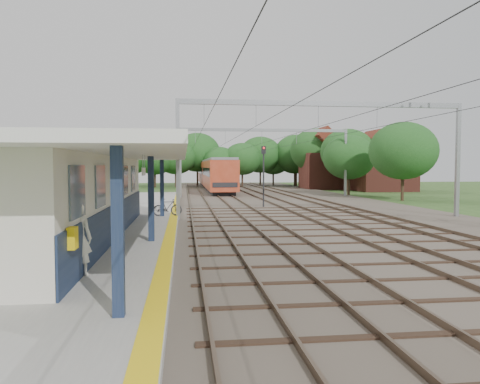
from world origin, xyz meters
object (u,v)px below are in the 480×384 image
person (78,239)px  signal_post (264,168)px  train (213,173)px  bicycle (167,207)px

person → signal_post: signal_post is taller
train → signal_post: (1.85, -31.30, 0.83)m
bicycle → person: bearing=163.3°
person → signal_post: 24.33m
person → bicycle: (1.78, 14.50, -0.46)m
person → train: 54.38m
person → bicycle: size_ratio=1.16×
bicycle → signal_post: 10.93m
person → train: bearing=-96.7°
bicycle → signal_post: bearing=-50.2°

